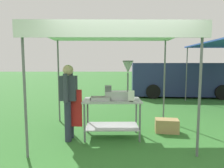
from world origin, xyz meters
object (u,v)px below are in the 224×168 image
vendor (69,98)px  van_navy (182,79)px  donut_fryer (120,86)px  supply_crate (167,126)px  donut_tray (101,99)px  stall_canopy (112,35)px  donut_cart (112,110)px  menu_sign (131,97)px

vendor → van_navy: size_ratio=0.31×
donut_fryer → supply_crate: (1.14, 0.27, -0.98)m
van_navy → vendor: bearing=-128.3°
donut_fryer → supply_crate: bearing=13.1°
donut_tray → stall_canopy: bearing=34.5°
stall_canopy → supply_crate: stall_canopy is taller
donut_cart → donut_tray: 0.36m
vendor → donut_cart: bearing=7.9°
donut_tray → menu_sign: menu_sign is taller
donut_cart → donut_fryer: (0.18, 0.03, 0.52)m
vendor → van_navy: 7.36m
donut_tray → donut_fryer: donut_fryer is taller
donut_fryer → vendor: donut_fryer is taller
donut_cart → donut_fryer: bearing=8.5°
supply_crate → van_navy: van_navy is taller
stall_canopy → donut_tray: bearing=-145.5°
menu_sign → van_navy: (3.25, 5.90, -0.07)m
donut_cart → donut_fryer: donut_fryer is taller
stall_canopy → menu_sign: size_ratio=13.56×
menu_sign → donut_cart: bearing=147.9°
donut_cart → donut_fryer: 0.55m
donut_fryer → vendor: (-1.09, -0.15, -0.24)m
donut_fryer → vendor: bearing=-172.0°
van_navy → menu_sign: bearing=-118.8°
stall_canopy → donut_fryer: 1.12m
menu_sign → supply_crate: 1.33m
stall_canopy → donut_fryer: bearing=-22.2°
donut_fryer → van_navy: size_ratio=0.16×
menu_sign → van_navy: bearing=61.2°
stall_canopy → van_navy: size_ratio=0.61×
supply_crate → van_navy: 5.89m
supply_crate → vendor: bearing=-169.4°
donut_fryer → donut_cart: bearing=-171.5°
stall_canopy → vendor: stall_canopy is taller
donut_fryer → donut_tray: bearing=-166.8°
donut_cart → vendor: vendor is taller
donut_cart → menu_sign: bearing=-32.1°
donut_cart → van_navy: 6.73m
donut_cart → menu_sign: menu_sign is taller
donut_tray → supply_crate: size_ratio=0.74×
donut_cart → stall_canopy: bearing=90.0°
supply_crate → donut_fryer: bearing=-166.9°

